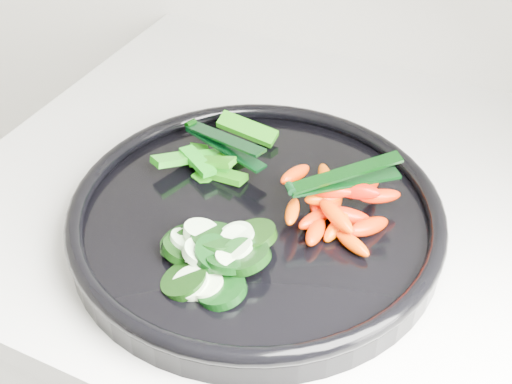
% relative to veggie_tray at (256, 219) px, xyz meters
% --- Properties ---
extents(veggie_tray, '(0.49, 0.49, 0.04)m').
position_rel_veggie_tray_xyz_m(veggie_tray, '(0.00, 0.00, 0.00)').
color(veggie_tray, black).
rests_on(veggie_tray, counter).
extents(cucumber_pile, '(0.13, 0.13, 0.04)m').
position_rel_veggie_tray_xyz_m(cucumber_pile, '(-0.01, -0.08, 0.01)').
color(cucumber_pile, black).
rests_on(cucumber_pile, veggie_tray).
extents(carrot_pile, '(0.12, 0.15, 0.06)m').
position_rel_veggie_tray_xyz_m(carrot_pile, '(0.07, 0.03, 0.02)').
color(carrot_pile, '#FF6800').
rests_on(carrot_pile, veggie_tray).
extents(pepper_pile, '(0.10, 0.12, 0.04)m').
position_rel_veggie_tray_xyz_m(pepper_pile, '(-0.08, 0.06, 0.01)').
color(pepper_pile, '#0A6D0E').
rests_on(pepper_pile, veggie_tray).
extents(tong_carrot, '(0.09, 0.09, 0.02)m').
position_rel_veggie_tray_xyz_m(tong_carrot, '(0.07, 0.03, 0.05)').
color(tong_carrot, black).
rests_on(tong_carrot, carrot_pile).
extents(tong_pepper, '(0.11, 0.05, 0.02)m').
position_rel_veggie_tray_xyz_m(tong_pepper, '(-0.07, 0.07, 0.03)').
color(tong_pepper, black).
rests_on(tong_pepper, pepper_pile).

